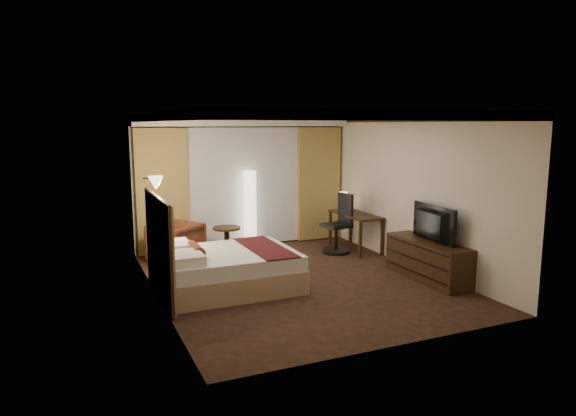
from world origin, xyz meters
name	(u,v)px	position (x,y,z in m)	size (l,w,h in m)	color
floor	(298,280)	(0.00, 0.00, 0.00)	(4.50, 5.50, 0.01)	black
ceiling	(298,114)	(0.00, 0.00, 2.70)	(4.50, 5.50, 0.01)	white
back_wall	(243,182)	(0.00, 2.75, 1.35)	(4.50, 0.02, 2.70)	beige
left_wall	(155,209)	(-2.25, 0.00, 1.35)	(0.02, 5.50, 2.70)	beige
right_wall	(413,192)	(2.25, 0.00, 1.35)	(0.02, 5.50, 2.70)	beige
crown_molding	(298,118)	(0.00, 0.00, 2.64)	(4.50, 5.50, 0.12)	black
soffit	(246,121)	(0.00, 2.50, 2.60)	(4.50, 0.50, 0.20)	white
curtain_sheer	(244,187)	(0.00, 2.67, 1.25)	(2.48, 0.04, 2.45)	silver
curtain_left_drape	(162,192)	(-1.70, 2.61, 1.25)	(1.00, 0.14, 2.45)	tan
curtain_right_drape	(319,184)	(1.70, 2.61, 1.25)	(1.00, 0.14, 2.45)	tan
wall_sconce	(156,183)	(-2.09, 0.87, 1.62)	(0.24, 0.24, 0.24)	white
bed	(228,270)	(-1.16, 0.07, 0.30)	(2.05, 1.60, 0.60)	white
headboard	(160,248)	(-2.20, 0.07, 0.75)	(0.12, 1.90, 1.50)	tan
armchair	(175,241)	(-1.61, 1.91, 0.41)	(0.80, 0.75, 0.82)	#431E14
side_table	(227,242)	(-0.62, 1.93, 0.29)	(0.53, 0.53, 0.59)	black
floor_lamp	(250,209)	(0.04, 2.43, 0.81)	(0.34, 0.34, 1.62)	white
desk	(355,232)	(1.95, 1.44, 0.38)	(0.55, 1.31, 0.75)	black
desk_lamp	(343,202)	(1.95, 1.95, 0.92)	(0.18, 0.18, 0.34)	#FFD899
office_chair	(336,223)	(1.48, 1.39, 0.59)	(0.57, 0.57, 1.19)	black
dresser	(428,260)	(2.00, -0.79, 0.32)	(0.50, 1.67, 0.65)	black
television	(428,222)	(1.97, -0.79, 0.97)	(1.11, 0.64, 0.15)	black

